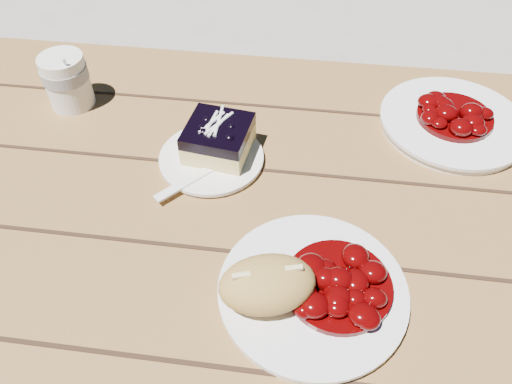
# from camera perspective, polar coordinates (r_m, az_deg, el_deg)

# --- Properties ---
(picnic_table) EXTENTS (2.00, 1.55, 0.75)m
(picnic_table) POSITION_cam_1_polar(r_m,az_deg,el_deg) (0.89, -12.71, -7.41)
(picnic_table) COLOR brown
(picnic_table) RESTS_ON ground
(main_plate) EXTENTS (0.23, 0.23, 0.02)m
(main_plate) POSITION_cam_1_polar(r_m,az_deg,el_deg) (0.64, 6.46, -11.27)
(main_plate) COLOR white
(main_plate) RESTS_ON picnic_table
(goulash_stew) EXTENTS (0.13, 0.13, 0.04)m
(goulash_stew) POSITION_cam_1_polar(r_m,az_deg,el_deg) (0.62, 9.52, -9.72)
(goulash_stew) COLOR #4D0203
(goulash_stew) RESTS_ON main_plate
(bread_roll) EXTENTS (0.13, 0.11, 0.06)m
(bread_roll) POSITION_cam_1_polar(r_m,az_deg,el_deg) (0.60, 1.30, -10.49)
(bread_roll) COLOR #B58E45
(bread_roll) RESTS_ON main_plate
(dessert_plate) EXTENTS (0.16, 0.16, 0.01)m
(dessert_plate) POSITION_cam_1_polar(r_m,az_deg,el_deg) (0.79, -5.10, 3.79)
(dessert_plate) COLOR white
(dessert_plate) RESTS_ON picnic_table
(blueberry_cake) EXTENTS (0.11, 0.11, 0.05)m
(blueberry_cake) POSITION_cam_1_polar(r_m,az_deg,el_deg) (0.78, -4.32, 6.15)
(blueberry_cake) COLOR #F5DE85
(blueberry_cake) RESTS_ON dessert_plate
(fork_dessert) EXTENTS (0.13, 0.14, 0.00)m
(fork_dessert) POSITION_cam_1_polar(r_m,az_deg,el_deg) (0.75, -7.42, 1.46)
(fork_dessert) COLOR white
(fork_dessert) RESTS_ON dessert_plate
(coffee_cup) EXTENTS (0.08, 0.08, 0.09)m
(coffee_cup) POSITION_cam_1_polar(r_m,az_deg,el_deg) (0.94, -20.78, 11.76)
(coffee_cup) COLOR white
(coffee_cup) RESTS_ON picnic_table
(second_plate) EXTENTS (0.24, 0.24, 0.02)m
(second_plate) POSITION_cam_1_polar(r_m,az_deg,el_deg) (0.91, 21.51, 7.35)
(second_plate) COLOR white
(second_plate) RESTS_ON picnic_table
(second_stew) EXTENTS (0.13, 0.13, 0.04)m
(second_stew) POSITION_cam_1_polar(r_m,az_deg,el_deg) (0.90, 22.02, 8.75)
(second_stew) COLOR #4D0203
(second_stew) RESTS_ON second_plate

